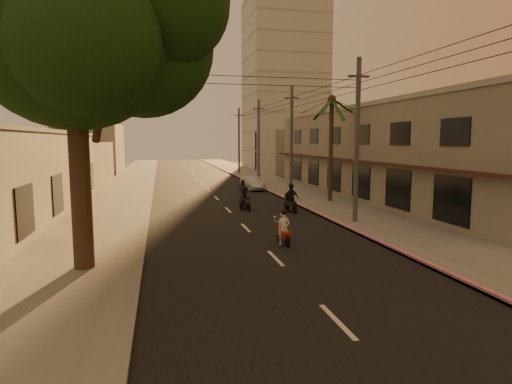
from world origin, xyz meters
TOP-DOWN VIEW (x-y plane):
  - ground at (0.00, 0.00)m, footprint 160.00×160.00m
  - road at (0.00, 20.00)m, footprint 10.00×140.00m
  - sidewalk_right at (7.50, 20.00)m, footprint 5.00×140.00m
  - sidewalk_left at (-7.50, 20.00)m, footprint 5.00×140.00m
  - curb_stripe at (5.10, 15.00)m, footprint 0.20×60.00m
  - shophouse_row at (13.95, 18.00)m, footprint 8.80×34.20m
  - distant_tower at (16.00, 56.00)m, footprint 12.10×12.10m
  - broadleaf_tree at (-6.61, 2.14)m, footprint 9.60×8.70m
  - palm_tree at (8.00, 16.00)m, footprint 5.00×5.00m
  - utility_poles at (6.20, 20.00)m, footprint 1.20×48.26m
  - filler_right at (14.00, 45.00)m, footprint 8.00×14.00m
  - filler_left_near at (-14.00, 34.00)m, footprint 8.00×14.00m
  - filler_left_far at (-14.00, 52.00)m, footprint 8.00×14.00m
  - scooter_red at (0.94, 4.12)m, footprint 0.61×1.63m
  - scooter_mid_a at (1.09, 13.66)m, footprint 1.02×1.64m
  - scooter_mid_b at (3.84, 12.41)m, footprint 1.12×1.91m
  - scooter_far_a at (1.91, 18.77)m, footprint 1.03×1.55m
  - parked_car at (4.01, 25.06)m, footprint 2.01×4.07m

SIDE VIEW (x-z plane):
  - ground at x=0.00m, z-range 0.00..0.00m
  - road at x=0.00m, z-range 0.00..0.02m
  - sidewalk_right at x=7.50m, z-range 0.00..0.12m
  - sidewalk_left at x=-7.50m, z-range 0.00..0.12m
  - curb_stripe at x=5.10m, z-range 0.00..0.20m
  - parked_car at x=4.01m, z-range 0.00..1.26m
  - scooter_red at x=0.94m, z-range -0.10..1.49m
  - scooter_far_a at x=1.91m, z-range -0.07..1.51m
  - scooter_mid_a at x=1.09m, z-range -0.07..1.56m
  - scooter_mid_b at x=3.84m, z-range -0.10..1.78m
  - filler_left_near at x=-14.00m, z-range 0.00..4.40m
  - filler_right at x=14.00m, z-range 0.00..6.00m
  - filler_left_far at x=-14.00m, z-range 0.00..7.00m
  - shophouse_row at x=13.95m, z-range 0.00..7.30m
  - utility_poles at x=6.20m, z-range 2.04..11.04m
  - palm_tree at x=8.00m, z-range 3.05..11.25m
  - broadleaf_tree at x=-6.61m, z-range 2.43..14.53m
  - distant_tower at x=16.00m, z-range 0.00..28.00m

